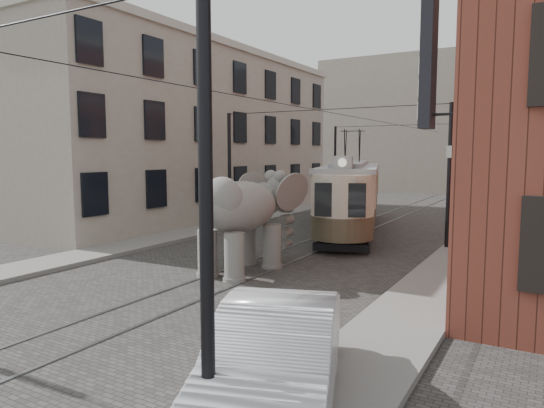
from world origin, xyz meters
The scene contains 10 objects.
ground centered at (0.00, 0.00, 0.00)m, with size 120.00×120.00×0.00m, color #403E3B.
tram_rails centered at (0.00, 0.00, 0.01)m, with size 1.54×80.00×0.02m, color slate, non-canonical shape.
sidewalk_right centered at (6.00, 0.00, 0.07)m, with size 2.00×60.00×0.15m, color slate.
sidewalk_left centered at (-6.50, 0.00, 0.07)m, with size 2.00×60.00×0.15m, color slate.
stucco_building centered at (-11.00, 10.00, 5.00)m, with size 7.00×24.00×10.00m, color gray.
distant_block centered at (0.00, 40.00, 7.00)m, with size 28.00×10.00×14.00m, color gray.
catenary centered at (-0.20, 5.00, 3.00)m, with size 11.00×30.20×6.00m, color black, non-canonical shape.
tram centered at (-0.17, 9.22, 2.58)m, with size 2.68×12.99×5.16m, color beige, non-canonical shape.
elephant centered at (-0.09, -1.28, 1.70)m, with size 3.06×5.55×3.40m, color slate, non-canonical shape.
parked_car centered at (5.36, -8.57, 0.84)m, with size 1.79×5.09×1.68m, color #B9BABE.
Camera 1 is at (8.87, -14.75, 3.96)m, focal length 32.37 mm.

